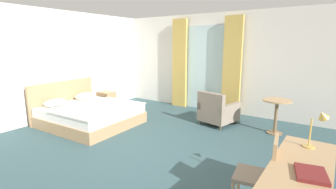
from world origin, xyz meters
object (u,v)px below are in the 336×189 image
object	(u,v)px
nightstand	(106,100)
round_cafe_table	(277,109)
armchair_by_window	(217,111)
framed_picture	(58,54)
desk_chair	(262,172)
closed_book	(311,174)
writing_desk	(301,173)
desk_lamp	(319,122)
bed	(89,114)

from	to	relation	value
nightstand	round_cafe_table	bearing A→B (deg)	6.41
armchair_by_window	framed_picture	size ratio (longest dim) A/B	1.68
nightstand	armchair_by_window	world-z (taller)	armchair_by_window
desk_chair	closed_book	bearing A→B (deg)	-32.07
desk_chair	closed_book	world-z (taller)	desk_chair
writing_desk	framed_picture	bearing A→B (deg)	169.17
desk_lamp	closed_book	distance (m)	0.82
bed	desk_chair	size ratio (longest dim) A/B	2.26
nightstand	desk_lamp	distance (m)	5.85
desk_lamp	closed_book	xyz separation A→B (m)	(0.01, -0.77, -0.26)
bed	armchair_by_window	distance (m)	3.06
armchair_by_window	framed_picture	xyz separation A→B (m)	(-3.60, -1.70, 1.31)
nightstand	closed_book	xyz separation A→B (m)	(5.52, -2.59, 0.53)
closed_book	desk_chair	bearing A→B (deg)	135.67
armchair_by_window	round_cafe_table	bearing A→B (deg)	6.04
writing_desk	bed	bearing A→B (deg)	166.77
desk_lamp	writing_desk	bearing A→B (deg)	-98.04
round_cafe_table	nightstand	bearing A→B (deg)	-173.59
armchair_by_window	desk_chair	bearing A→B (deg)	-58.32
desk_lamp	armchair_by_window	xyz separation A→B (m)	(-2.12, 2.21, -0.72)
desk_lamp	framed_picture	distance (m)	5.77
bed	nightstand	bearing A→B (deg)	122.88
bed	framed_picture	xyz separation A→B (m)	(-1.06, 0.00, 1.38)
desk_chair	closed_book	distance (m)	0.60
desk_lamp	round_cafe_table	size ratio (longest dim) A/B	0.59
desk_chair	desk_lamp	size ratio (longest dim) A/B	2.12
round_cafe_table	desk_lamp	bearing A→B (deg)	-70.07
round_cafe_table	bed	bearing A→B (deg)	-154.27
desk_lamp	framed_picture	bearing A→B (deg)	174.88
desk_lamp	round_cafe_table	world-z (taller)	desk_lamp
desk_lamp	desk_chair	bearing A→B (deg)	-133.18
nightstand	closed_book	distance (m)	6.12
bed	framed_picture	distance (m)	1.74
desk_chair	desk_lamp	distance (m)	0.84
closed_book	round_cafe_table	distance (m)	3.24
desk_lamp	framed_picture	size ratio (longest dim) A/B	0.81
writing_desk	armchair_by_window	bearing A→B (deg)	126.24
nightstand	round_cafe_table	xyz separation A→B (m)	(4.66, 0.52, 0.29)
nightstand	writing_desk	world-z (taller)	writing_desk
writing_desk	round_cafe_table	distance (m)	3.01
desk_lamp	framed_picture	world-z (taller)	framed_picture
nightstand	framed_picture	distance (m)	1.92
desk_lamp	closed_book	bearing A→B (deg)	-89.21
writing_desk	round_cafe_table	xyz separation A→B (m)	(-0.77, 2.91, -0.13)
nightstand	framed_picture	size ratio (longest dim) A/B	0.92
framed_picture	closed_book	bearing A→B (deg)	-12.65
closed_book	framed_picture	distance (m)	5.94
nightstand	closed_book	size ratio (longest dim) A/B	1.60
desk_lamp	round_cafe_table	xyz separation A→B (m)	(-0.85, 2.34, -0.50)
desk_lamp	closed_book	size ratio (longest dim) A/B	1.42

